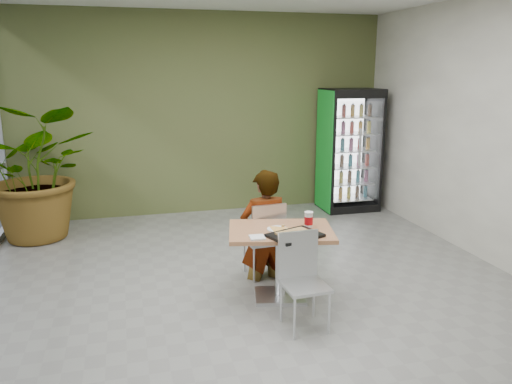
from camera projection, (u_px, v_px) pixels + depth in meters
ground at (260, 302)px, 5.10m from camera, size 7.00×7.00×0.00m
room_envelope at (261, 147)px, 4.71m from camera, size 6.00×7.00×3.20m
dining_table at (281, 249)px, 5.07m from camera, size 1.17×0.93×0.75m
chair_far at (266, 234)px, 5.57m from camera, size 0.43×0.43×0.89m
chair_near at (301, 272)px, 4.56m from camera, size 0.41×0.41×0.88m
seated_woman at (264, 237)px, 5.62m from camera, size 0.60×0.42×1.55m
pizza_plate at (277, 228)px, 5.00m from camera, size 0.30×0.26×0.03m
soda_cup at (309, 220)px, 5.08m from camera, size 0.09×0.09×0.16m
napkin_stack at (257, 237)px, 4.75m from camera, size 0.15×0.15×0.02m
cafeteria_tray at (295, 235)px, 4.79m from camera, size 0.57×0.50×0.03m
beverage_fridge at (349, 150)px, 8.30m from camera, size 0.93×0.72×2.01m
potted_plant at (38, 172)px, 6.84m from camera, size 1.95×1.76×1.89m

